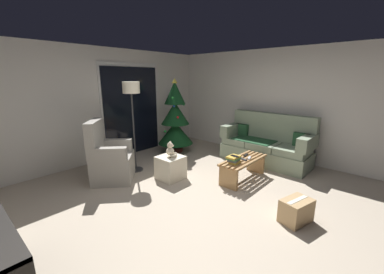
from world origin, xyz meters
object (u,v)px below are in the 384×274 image
at_px(armchair, 110,160).
at_px(ottoman, 171,168).
at_px(remote_graphite, 243,159).
at_px(couch, 266,145).
at_px(teddy_bear_chestnut_by_tree, 170,155).
at_px(cardboard_box_taped_mid_floor, 296,211).
at_px(cell_phone, 235,156).
at_px(christmas_tree, 175,120).
at_px(remote_silver, 249,158).
at_px(remote_black, 246,155).
at_px(book_stack, 234,159).
at_px(floor_lamp, 132,96).
at_px(teddy_bear_cream, 171,150).
at_px(coffee_table, 243,166).

height_order(armchair, ottoman, armchair).
bearing_deg(remote_graphite, couch, -156.78).
xyz_separation_m(teddy_bear_chestnut_by_tree, cardboard_box_taped_mid_floor, (-0.52, -3.00, 0.04)).
height_order(couch, cardboard_box_taped_mid_floor, couch).
xyz_separation_m(remote_graphite, cardboard_box_taped_mid_floor, (-0.66, -1.19, -0.26)).
relative_size(cell_phone, ottoman, 0.33).
xyz_separation_m(christmas_tree, ottoman, (-1.24, -1.15, -0.60)).
height_order(remote_graphite, teddy_bear_chestnut_by_tree, remote_graphite).
bearing_deg(remote_silver, armchair, 23.01).
height_order(remote_graphite, christmas_tree, christmas_tree).
xyz_separation_m(christmas_tree, armchair, (-2.03, -0.38, -0.42)).
distance_m(remote_black, ottoman, 1.46).
relative_size(remote_silver, book_stack, 0.64).
xyz_separation_m(remote_silver, teddy_bear_chestnut_by_tree, (-0.28, 1.86, -0.29)).
xyz_separation_m(remote_silver, armchair, (-1.77, 1.86, -0.01)).
height_order(floor_lamp, ottoman, floor_lamp).
bearing_deg(armchair, teddy_bear_cream, -43.97).
bearing_deg(book_stack, cell_phone, -76.02).
bearing_deg(remote_silver, cardboard_box_taped_mid_floor, 124.54).
xyz_separation_m(remote_graphite, remote_black, (0.25, 0.09, 0.00)).
distance_m(couch, armchair, 3.32).
relative_size(couch, coffee_table, 1.77).
bearing_deg(cardboard_box_taped_mid_floor, remote_black, 54.64).
bearing_deg(ottoman, book_stack, -60.28).
bearing_deg(floor_lamp, christmas_tree, 12.44).
xyz_separation_m(couch, remote_graphite, (-1.23, -0.13, 0.01)).
bearing_deg(ottoman, cell_phone, -60.47).
relative_size(couch, armchair, 1.73).
relative_size(coffee_table, remote_graphite, 7.05).
relative_size(remote_silver, cardboard_box_taped_mid_floor, 0.33).
distance_m(couch, christmas_tree, 2.26).
distance_m(coffee_table, remote_black, 0.26).
height_order(armchair, floor_lamp, floor_lamp).
bearing_deg(coffee_table, cardboard_box_taped_mid_floor, -120.24).
distance_m(coffee_table, remote_graphite, 0.15).
height_order(cell_phone, cardboard_box_taped_mid_floor, cell_phone).
xyz_separation_m(book_stack, floor_lamp, (-0.78, 1.84, 1.04)).
bearing_deg(cardboard_box_taped_mid_floor, book_stack, 71.93).
bearing_deg(christmas_tree, ottoman, -137.18).
xyz_separation_m(cell_phone, ottoman, (-0.58, 1.02, -0.32)).
bearing_deg(remote_black, christmas_tree, -15.25).
bearing_deg(armchair, remote_graphite, -48.01).
bearing_deg(remote_black, book_stack, 84.47).
relative_size(coffee_table, armchair, 0.97).
height_order(teddy_bear_cream, teddy_bear_chestnut_by_tree, teddy_bear_cream).
relative_size(remote_black, cell_phone, 1.08).
relative_size(book_stack, teddy_bear_chestnut_by_tree, 0.85).
bearing_deg(cardboard_box_taped_mid_floor, christmas_tree, 72.58).
bearing_deg(armchair, remote_silver, -46.43).
distance_m(remote_silver, floor_lamp, 2.51).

